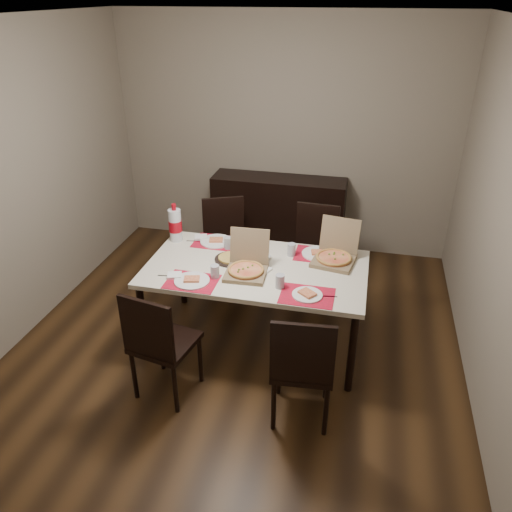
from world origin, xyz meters
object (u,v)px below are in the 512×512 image
(chair_far_right, at_px, (314,248))
(chair_far_left, at_px, (225,240))
(sideboard, at_px, (278,215))
(dip_bowl, at_px, (264,257))
(pizza_box_center, at_px, (247,267))
(chair_near_left, at_px, (159,341))
(chair_near_right, at_px, (302,365))
(dining_table, at_px, (256,274))
(soda_bottle, at_px, (175,225))

(chair_far_right, bearing_deg, chair_far_left, -177.56)
(chair_far_right, bearing_deg, sideboard, 121.66)
(chair_far_right, xyz_separation_m, dip_bowl, (-0.34, -0.76, 0.25))
(chair_far_left, height_order, pizza_box_center, pizza_box_center)
(chair_near_left, relative_size, chair_near_right, 1.00)
(chair_near_left, height_order, pizza_box_center, pizza_box_center)
(sideboard, distance_m, dip_bowl, 1.65)
(dining_table, xyz_separation_m, pizza_box_center, (-0.05, -0.11, 0.12))
(chair_near_right, relative_size, pizza_box_center, 2.50)
(chair_near_left, distance_m, chair_near_right, 1.05)
(dining_table, bearing_deg, soda_bottle, 158.81)
(chair_far_right, height_order, dip_bowl, chair_far_right)
(dining_table, height_order, soda_bottle, soda_bottle)
(chair_near_left, distance_m, chair_far_left, 1.69)
(chair_far_right, bearing_deg, soda_bottle, -153.63)
(chair_near_right, bearing_deg, chair_far_right, 94.66)
(sideboard, distance_m, chair_near_left, 2.60)
(chair_far_left, bearing_deg, chair_near_left, -90.24)
(dining_table, relative_size, chair_near_right, 1.94)
(dining_table, xyz_separation_m, chair_far_left, (-0.52, 0.87, -0.17))
(pizza_box_center, bearing_deg, dip_bowl, 71.85)
(dip_bowl, bearing_deg, pizza_box_center, -108.15)
(pizza_box_center, bearing_deg, sideboard, 92.95)
(chair_near_left, bearing_deg, soda_bottle, 104.11)
(chair_near_left, distance_m, dip_bowl, 1.15)
(pizza_box_center, bearing_deg, chair_near_left, -124.20)
(sideboard, xyz_separation_m, pizza_box_center, (0.10, -1.87, 0.35))
(chair_near_right, xyz_separation_m, chair_far_left, (-1.04, 1.70, 0.00))
(chair_near_right, xyz_separation_m, pizza_box_center, (-0.57, 0.72, 0.29))
(chair_far_right, xyz_separation_m, soda_bottle, (-1.19, -0.59, 0.39))
(chair_near_right, distance_m, soda_bottle, 1.80)
(chair_near_left, bearing_deg, chair_near_right, -0.77)
(sideboard, height_order, dip_bowl, sideboard)
(sideboard, relative_size, dining_table, 0.83)
(dining_table, height_order, chair_near_right, chair_near_right)
(dining_table, bearing_deg, pizza_box_center, -113.77)
(chair_near_right, bearing_deg, chair_far_left, 121.45)
(dining_table, distance_m, chair_near_left, 0.99)
(soda_bottle, bearing_deg, chair_near_right, -40.77)
(sideboard, relative_size, chair_far_right, 1.61)
(chair_far_left, bearing_deg, dining_table, -58.95)
(chair_near_left, bearing_deg, dining_table, 57.11)
(pizza_box_center, bearing_deg, chair_far_right, 67.33)
(sideboard, relative_size, chair_far_left, 1.61)
(chair_far_left, bearing_deg, sideboard, 66.96)
(chair_far_right, relative_size, dip_bowl, 8.23)
(chair_far_right, height_order, soda_bottle, soda_bottle)
(sideboard, distance_m, pizza_box_center, 1.90)
(chair_near_right, height_order, chair_far_right, same)
(chair_near_right, relative_size, chair_far_left, 1.00)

